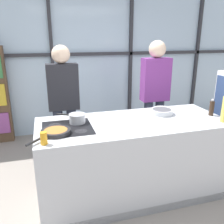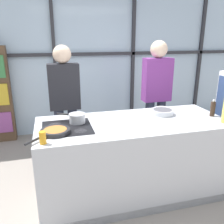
# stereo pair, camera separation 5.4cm
# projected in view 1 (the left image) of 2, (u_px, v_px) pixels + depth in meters

# --- Properties ---
(ground_plane) EXTENTS (18.00, 18.00, 0.00)m
(ground_plane) POSITION_uv_depth(u_px,v_px,m) (131.00, 191.00, 2.98)
(ground_plane) COLOR gray
(back_window_wall) EXTENTS (6.40, 0.10, 2.80)m
(back_window_wall) POSITION_uv_depth(u_px,v_px,m) (93.00, 61.00, 4.63)
(back_window_wall) COLOR silver
(back_window_wall) RESTS_ON ground_plane
(demo_island) EXTENTS (2.17, 0.90, 0.94)m
(demo_island) POSITION_uv_depth(u_px,v_px,m) (132.00, 158.00, 2.84)
(demo_island) COLOR silver
(demo_island) RESTS_ON ground_plane
(spectator_far_left) EXTENTS (0.42, 0.25, 1.76)m
(spectator_far_left) POSITION_uv_depth(u_px,v_px,m) (64.00, 100.00, 3.32)
(spectator_far_left) COLOR #232838
(spectator_far_left) RESTS_ON ground_plane
(spectator_center_left) EXTENTS (0.43, 0.25, 1.81)m
(spectator_center_left) POSITION_uv_depth(u_px,v_px,m) (155.00, 91.00, 3.68)
(spectator_center_left) COLOR #232838
(spectator_center_left) RESTS_ON ground_plane
(frying_pan) EXTENTS (0.42, 0.43, 0.04)m
(frying_pan) POSITION_uv_depth(u_px,v_px,m) (55.00, 132.00, 2.35)
(frying_pan) COLOR #232326
(frying_pan) RESTS_ON demo_island
(saucepan) EXTENTS (0.31, 0.23, 0.10)m
(saucepan) POSITION_uv_depth(u_px,v_px,m) (77.00, 118.00, 2.64)
(saucepan) COLOR silver
(saucepan) RESTS_ON demo_island
(white_plate) EXTENTS (0.26, 0.26, 0.01)m
(white_plate) POSITION_uv_depth(u_px,v_px,m) (162.00, 109.00, 3.14)
(white_plate) COLOR white
(white_plate) RESTS_ON demo_island
(mixing_bowl) EXTENTS (0.28, 0.28, 0.06)m
(mixing_bowl) POSITION_uv_depth(u_px,v_px,m) (162.00, 111.00, 2.95)
(mixing_bowl) COLOR silver
(mixing_bowl) RESTS_ON demo_island
(pepper_grinder) EXTENTS (0.06, 0.06, 0.21)m
(pepper_grinder) POSITION_uv_depth(u_px,v_px,m) (212.00, 108.00, 2.88)
(pepper_grinder) COLOR #332319
(pepper_grinder) RESTS_ON demo_island
(juice_glass_near) EXTENTS (0.06, 0.06, 0.12)m
(juice_glass_near) POSITION_uv_depth(u_px,v_px,m) (44.00, 138.00, 2.11)
(juice_glass_near) COLOR orange
(juice_glass_near) RESTS_ON demo_island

